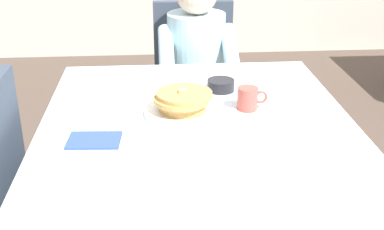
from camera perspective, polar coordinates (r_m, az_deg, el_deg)
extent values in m
cube|color=silver|center=(1.70, 0.95, -2.84)|extent=(1.10, 1.50, 0.04)
cube|color=silver|center=(2.43, -0.70, 2.86)|extent=(1.10, 0.01, 0.18)
cube|color=silver|center=(1.79, -17.17, -6.46)|extent=(0.01, 1.50, 0.18)
cube|color=silver|center=(1.88, 18.11, -5.11)|extent=(0.01, 1.50, 0.18)
cylinder|color=brown|center=(2.48, -11.46, -3.83)|extent=(0.07, 0.07, 0.70)
cylinder|color=brown|center=(2.53, 10.14, -3.09)|extent=(0.07, 0.07, 0.70)
cube|color=#384251|center=(2.80, 0.42, 1.67)|extent=(0.44, 0.44, 0.05)
cube|color=#384251|center=(2.90, 0.10, 8.02)|extent=(0.44, 0.06, 0.48)
cylinder|color=#2D2319|center=(2.75, 4.46, -3.98)|extent=(0.04, 0.04, 0.40)
cylinder|color=#2D2319|center=(2.72, -3.07, -4.26)|extent=(0.04, 0.04, 0.40)
cylinder|color=#2D2319|center=(3.07, 3.48, -0.85)|extent=(0.04, 0.04, 0.40)
cylinder|color=#2D2319|center=(3.05, -3.25, -1.07)|extent=(0.04, 0.04, 0.40)
cylinder|color=silver|center=(2.69, 0.47, 6.54)|extent=(0.30, 0.30, 0.46)
cylinder|color=silver|center=(2.56, 4.34, 7.16)|extent=(0.08, 0.29, 0.23)
cylinder|color=silver|center=(2.53, -2.90, 7.01)|extent=(0.08, 0.29, 0.23)
cylinder|color=#383D51|center=(2.71, 2.45, -3.80)|extent=(0.10, 0.10, 0.45)
cylinder|color=#383D51|center=(2.70, -0.94, -3.92)|extent=(0.10, 0.10, 0.45)
cylinder|color=white|center=(1.84, -1.04, 0.31)|extent=(0.28, 0.28, 0.02)
cylinder|color=tan|center=(1.84, -1.04, 0.86)|extent=(0.17, 0.17, 0.02)
cylinder|color=tan|center=(1.83, -1.17, 1.38)|extent=(0.17, 0.17, 0.02)
cylinder|color=tan|center=(1.81, -1.21, 1.76)|extent=(0.20, 0.20, 0.02)
cylinder|color=tan|center=(1.82, -0.87, 2.34)|extent=(0.20, 0.20, 0.02)
cube|color=#F4E072|center=(1.81, -1.06, 2.71)|extent=(0.03, 0.03, 0.01)
cylinder|color=#B24C42|center=(1.88, 6.24, 1.84)|extent=(0.08, 0.08, 0.08)
torus|color=#B24C42|center=(1.89, 7.74, 2.00)|extent=(0.05, 0.01, 0.05)
cylinder|color=black|center=(2.06, 3.25, 3.36)|extent=(0.11, 0.11, 0.04)
cone|color=silver|center=(1.93, -9.08, 2.10)|extent=(0.08, 0.08, 0.07)
cube|color=silver|center=(1.83, -6.96, -0.28)|extent=(0.02, 0.18, 0.00)
cube|color=silver|center=(1.84, 4.90, 0.09)|extent=(0.03, 0.20, 0.00)
cube|color=silver|center=(1.59, -0.03, -4.01)|extent=(0.15, 0.03, 0.00)
cube|color=#334C7F|center=(1.68, -10.90, -2.80)|extent=(0.18, 0.13, 0.01)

